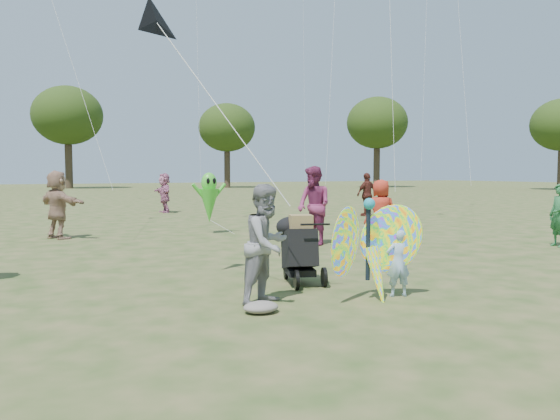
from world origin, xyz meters
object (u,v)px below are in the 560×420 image
object	(u,v)px
crowd_f	(559,215)
crowd_j	(164,193)
crowd_a	(381,212)
child_girl	(398,263)
butterfly_kite	(372,251)
crowd_e	(314,206)
adult_man	(267,244)
jogging_stroller	(298,245)
alien_kite	(209,200)
crowd_h	(367,194)
crowd_d	(58,205)

from	to	relation	value
crowd_f	crowd_j	world-z (taller)	crowd_j
crowd_a	crowd_j	xyz separation A→B (m)	(-1.84, 12.67, 0.06)
crowd_j	child_girl	bearing A→B (deg)	-5.43
crowd_j	butterfly_kite	bearing A→B (deg)	-6.98
child_girl	crowd_j	xyz separation A→B (m)	(1.32, 17.19, 0.37)
crowd_e	child_girl	bearing A→B (deg)	-26.23
adult_man	jogging_stroller	size ratio (longest dim) A/B	1.41
crowd_j	alien_kite	bearing A→B (deg)	-7.86
crowd_a	jogging_stroller	distance (m)	5.06
child_girl	alien_kite	bearing A→B (deg)	-74.38
crowd_e	crowd_f	size ratio (longest dim) A/B	1.28
child_girl	adult_man	size ratio (longest dim) A/B	0.60
alien_kite	adult_man	bearing A→B (deg)	-104.53
adult_man	crowd_h	bearing A→B (deg)	21.27
child_girl	crowd_f	world-z (taller)	crowd_f
adult_man	child_girl	bearing A→B (deg)	-41.98
jogging_stroller	butterfly_kite	distance (m)	1.47
child_girl	jogging_stroller	size ratio (longest dim) A/B	0.85
jogging_stroller	butterfly_kite	xyz separation A→B (m)	(0.36, -1.43, 0.06)
jogging_stroller	crowd_a	bearing A→B (deg)	57.03
crowd_f	crowd_h	size ratio (longest dim) A/B	0.86
butterfly_kite	crowd_h	bearing A→B (deg)	54.08
crowd_a	crowd_d	world-z (taller)	crowd_d
adult_man	jogging_stroller	distance (m)	1.38
crowd_e	butterfly_kite	bearing A→B (deg)	-30.68
crowd_f	child_girl	bearing A→B (deg)	-58.21
butterfly_kite	alien_kite	size ratio (longest dim) A/B	1.00
jogging_stroller	butterfly_kite	world-z (taller)	butterfly_kite
crowd_d	butterfly_kite	distance (m)	9.86
crowd_f	jogging_stroller	xyz separation A→B (m)	(-7.50, -0.93, -0.13)
child_girl	butterfly_kite	xyz separation A→B (m)	(-0.47, -0.02, 0.20)
crowd_a	crowd_h	world-z (taller)	crowd_h
crowd_a	crowd_e	distance (m)	1.61
crowd_d	alien_kite	bearing A→B (deg)	-128.49
butterfly_kite	alien_kite	world-z (taller)	alien_kite
crowd_f	butterfly_kite	size ratio (longest dim) A/B	0.85
crowd_d	jogging_stroller	bearing A→B (deg)	170.98
jogging_stroller	crowd_e	bearing A→B (deg)	75.41
adult_man	crowd_e	bearing A→B (deg)	25.86
crowd_d	crowd_e	bearing A→B (deg)	-155.81
child_girl	jogging_stroller	world-z (taller)	jogging_stroller
adult_man	butterfly_kite	distance (m)	1.44
crowd_a	crowd_h	bearing A→B (deg)	-105.02
child_girl	crowd_f	bearing A→B (deg)	-143.10
crowd_j	jogging_stroller	xyz separation A→B (m)	(-2.15, -15.78, -0.24)
adult_man	crowd_h	world-z (taller)	crowd_h
crowd_e	crowd_j	size ratio (longest dim) A/B	1.11
crowd_a	crowd_d	xyz separation A→B (m)	(-6.79, 4.81, 0.11)
adult_man	crowd_f	xyz separation A→B (m)	(8.49, 1.87, -0.05)
child_girl	crowd_h	world-z (taller)	crowd_h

